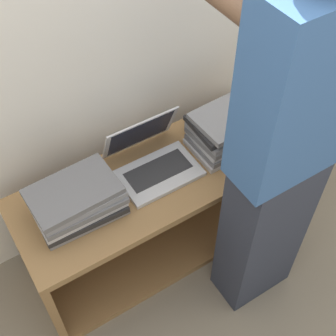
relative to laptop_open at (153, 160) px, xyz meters
The scene contains 7 objects.
ground_plane 0.68m from the laptop_open, 90.00° to the right, with size 12.00×12.00×0.00m, color #756B5B.
wall_back 0.66m from the laptop_open, 90.00° to the left, with size 8.00×0.05×2.40m.
cart 0.33m from the laptop_open, 90.00° to the left, with size 1.34×0.49×0.56m.
laptop_open is the anchor object (origin of this frame).
laptop_stack_left 0.39m from the laptop_open, behind, with size 0.37×0.26×0.16m.
laptop_stack_right 0.39m from the laptop_open, ahead, with size 0.38×0.25×0.18m.
person 0.63m from the laptop_open, 60.88° to the right, with size 0.40×0.54×1.83m.
Camera 1 is at (-0.68, -0.90, 2.17)m, focal length 50.00 mm.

